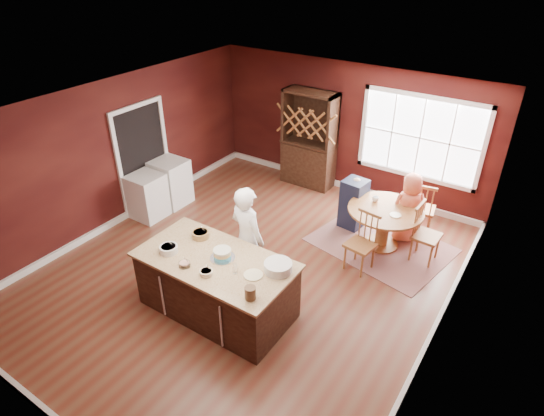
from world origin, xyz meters
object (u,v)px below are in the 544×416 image
Objects in this scene: toddler at (355,187)px; chair_south at (361,243)px; baker at (247,238)px; dryer at (171,182)px; seated_woman at (409,208)px; layer_cake at (222,254)px; hutch at (309,139)px; dining_table at (384,220)px; chair_north at (422,207)px; kitchen_island at (217,286)px; chair_east at (427,234)px; washer at (147,196)px; high_chair at (353,203)px.

chair_south is at bearing -60.20° from toddler.
baker reaches higher than dryer.
toddler is (-1.02, -0.07, 0.15)m from seated_woman.
hutch is (-0.99, 4.16, 0.06)m from layer_cake.
chair_south is (-0.07, -0.84, -0.02)m from dining_table.
dining_table is 1.23× the size of chair_north.
chair_north is 1.28m from toddler.
dryer is (-4.46, -1.36, -0.19)m from seated_woman.
chair_east is (2.13, 2.87, 0.09)m from kitchen_island.
baker is 3.03m from chair_east.
chair_south is at bearing 65.28° from chair_north.
dryer is (0.00, 0.64, 0.03)m from washer.
baker is 1.96× the size of washer.
dining_table is 0.52m from seated_woman.
seated_woman is at bearing 63.88° from layer_cake.
layer_cake is 0.27× the size of seated_woman.
hutch reaches higher than dining_table.
seated_woman is 4.67m from dryer.
high_chair is at bearing 16.44° from chair_north.
kitchen_island is 3.58m from chair_east.
high_chair is at bearing 28.37° from washer.
layer_cake is 1.35× the size of toddler.
chair_east is at bearing 103.04° from seated_woman.
chair_north reaches higher than washer.
chair_north reaches higher than high_chair.
high_chair is at bearing 80.91° from chair_east.
toddler is 3.69m from dryer.
kitchen_island reaches higher than washer.
layer_cake is 3.60m from seated_woman.
chair_east reaches higher than kitchen_island.
dining_table is at bearing 64.96° from layer_cake.
kitchen_island is at bearing 28.23° from seated_woman.
dryer is at bearing -129.49° from hutch.
hutch is (-3.05, 1.37, 0.52)m from chair_east.
baker is 2.93m from washer.
baker is 2.56m from high_chair.
seated_woman is (1.65, 3.30, 0.22)m from kitchen_island.
chair_south is 1.10× the size of dryer.
hutch is (-1.55, 1.01, 0.24)m from toddler.
dryer is (-4.12, -0.10, -0.05)m from chair_south.
chair_north is 4.93m from dryer.
layer_cake is (0.05, -0.64, 0.13)m from baker.
kitchen_island is at bearing -115.65° from dining_table.
high_chair is at bearing -58.95° from toddler.
toddler is (-0.68, 1.19, 0.29)m from chair_south.
dryer is at bearing -167.36° from dining_table.
high_chair reaches higher than dryer.
chair_north is at bearing 22.47° from toddler.
dining_table is 1.23× the size of chair_east.
hutch reaches higher than toddler.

